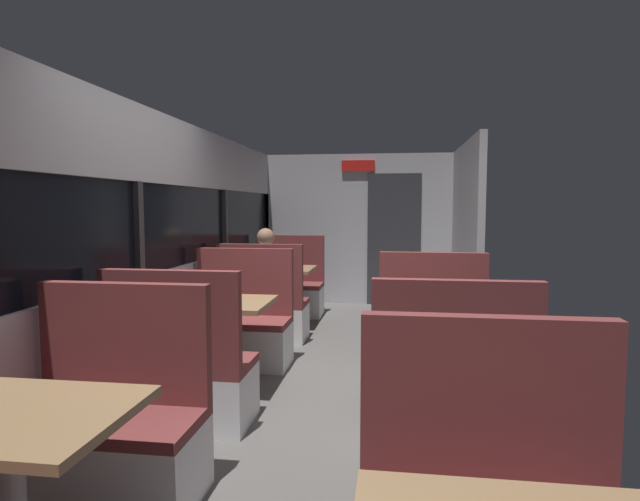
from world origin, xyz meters
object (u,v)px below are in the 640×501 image
dining_table_near_window (9,437)px  bench_rear_aisle_facing_entry (433,342)px  dining_table_mid_window (215,313)px  dining_table_far_window (277,276)px  bench_mid_window_facing_end (182,378)px  bench_far_window_facing_entry (289,291)px  bench_rear_aisle_facing_end (451,403)px  bench_far_window_facing_end (264,311)px  bench_near_window_facing_entry (111,436)px  bench_mid_window_facing_entry (241,330)px  seated_passenger (265,292)px  dining_table_rear_aisle (441,326)px  coffee_cup_primary (206,295)px

dining_table_near_window → bench_rear_aisle_facing_entry: 3.34m
dining_table_mid_window → dining_table_far_window: size_ratio=1.00×
bench_mid_window_facing_end → bench_far_window_facing_entry: size_ratio=1.00×
bench_mid_window_facing_end → bench_rear_aisle_facing_end: bearing=-6.4°
dining_table_mid_window → bench_far_window_facing_end: 1.64m
bench_near_window_facing_entry → bench_far_window_facing_entry: size_ratio=1.00×
dining_table_near_window → bench_near_window_facing_entry: bearing=90.0°
dining_table_far_window → bench_far_window_facing_end: (0.00, -0.70, -0.31)m
bench_far_window_facing_end → bench_rear_aisle_facing_entry: (1.79, -1.11, 0.00)m
bench_mid_window_facing_entry → dining_table_near_window: bearing=-90.0°
bench_far_window_facing_end → bench_rear_aisle_facing_end: same height
bench_rear_aisle_facing_end → seated_passenger: size_ratio=0.87×
bench_mid_window_facing_end → seated_passenger: bearing=90.0°
bench_mid_window_facing_end → seated_passenger: (0.00, 2.38, 0.21)m
dining_table_near_window → dining_table_mid_window: bearing=90.0°
bench_rear_aisle_facing_end → bench_rear_aisle_facing_entry: bearing=90.0°
bench_rear_aisle_facing_end → seated_passenger: bearing=124.8°
bench_far_window_facing_end → dining_table_rear_aisle: (1.79, -1.81, 0.31)m
bench_near_window_facing_entry → bench_rear_aisle_facing_entry: same height
bench_rear_aisle_facing_entry → coffee_cup_primary: bench_rear_aisle_facing_entry is taller
bench_far_window_facing_entry → bench_rear_aisle_facing_entry: (1.79, -2.51, 0.00)m
dining_table_near_window → bench_mid_window_facing_end: (0.00, 1.61, -0.31)m
bench_rear_aisle_facing_end → coffee_cup_primary: 2.13m
bench_mid_window_facing_end → bench_rear_aisle_facing_end: size_ratio=1.00×
bench_far_window_facing_end → seated_passenger: (0.00, 0.07, 0.21)m
bench_mid_window_facing_entry → dining_table_mid_window: bearing=-90.0°
dining_table_near_window → bench_mid_window_facing_end: size_ratio=0.82×
dining_table_far_window → seated_passenger: 0.64m
dining_table_far_window → bench_far_window_facing_entry: size_ratio=0.82×
bench_far_window_facing_entry → bench_far_window_facing_end: bearing=-90.0°
bench_rear_aisle_facing_end → dining_table_rear_aisle: bearing=90.0°
bench_rear_aisle_facing_end → bench_rear_aisle_facing_entry: size_ratio=1.00×
bench_rear_aisle_facing_end → bench_far_window_facing_entry: bearing=114.6°
bench_mid_window_facing_entry → dining_table_far_window: (0.00, 1.61, 0.31)m
bench_near_window_facing_entry → bench_far_window_facing_entry: 4.61m
dining_table_near_window → bench_far_window_facing_end: bench_far_window_facing_end is taller
bench_mid_window_facing_entry → coffee_cup_primary: bench_mid_window_facing_entry is taller
dining_table_near_window → dining_table_far_window: size_ratio=1.00×
seated_passenger → bench_rear_aisle_facing_end: bearing=-55.2°
dining_table_far_window → bench_far_window_facing_entry: bench_far_window_facing_entry is taller
bench_mid_window_facing_end → bench_mid_window_facing_entry: same height
bench_mid_window_facing_end → bench_far_window_facing_end: 2.31m
dining_table_mid_window → coffee_cup_primary: coffee_cup_primary is taller
bench_mid_window_facing_entry → bench_far_window_facing_end: same height
bench_near_window_facing_entry → bench_far_window_facing_end: (0.00, 3.21, 0.00)m
dining_table_far_window → bench_far_window_facing_entry: bearing=90.0°
bench_mid_window_facing_entry → bench_rear_aisle_facing_entry: size_ratio=1.00×
seated_passenger → bench_far_window_facing_end: bearing=-90.0°
bench_mid_window_facing_entry → bench_rear_aisle_facing_entry: 1.80m
dining_table_rear_aisle → bench_far_window_facing_entry: bearing=119.2°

